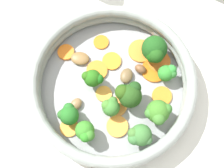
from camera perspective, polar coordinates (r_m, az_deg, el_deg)
name	(u,v)px	position (r m, az deg, el deg)	size (l,w,h in m)	color
ground_plane	(112,89)	(0.58, 0.00, -0.85)	(4.00, 4.00, 0.00)	white
skillet	(112,88)	(0.58, 0.00, -0.66)	(0.28, 0.28, 0.01)	#939699
skillet_rim_wall	(112,83)	(0.55, 0.00, 0.20)	(0.30, 0.30, 0.04)	gray
skillet_rivet_left	(85,156)	(0.54, -5.03, -12.90)	(0.01, 0.01, 0.01)	gray
skillet_rivet_right	(115,161)	(0.54, 0.49, -13.83)	(0.01, 0.01, 0.01)	#96999C
carrot_slice_0	(159,62)	(0.59, 8.57, 4.04)	(0.04, 0.04, 0.01)	orange
carrot_slice_1	(97,70)	(0.58, -2.77, 2.49)	(0.04, 0.04, 0.01)	orange
carrot_slice_2	(117,126)	(0.55, 0.97, -7.77)	(0.04, 0.04, 0.00)	orange
carrot_slice_3	(66,52)	(0.60, -8.42, 5.77)	(0.03, 0.03, 0.01)	orange
carrot_slice_4	(154,70)	(0.58, 7.68, 2.52)	(0.05, 0.05, 0.00)	orange
carrot_slice_5	(153,48)	(0.60, 7.58, 6.51)	(0.05, 0.05, 0.01)	orange
carrot_slice_6	(69,128)	(0.56, -7.82, -7.90)	(0.03, 0.03, 0.00)	#F79D38
carrot_slice_7	(101,42)	(0.60, -2.01, 7.65)	(0.03, 0.03, 0.00)	orange
carrot_slice_8	(141,51)	(0.60, 5.24, 6.04)	(0.05, 0.05, 0.00)	orange
carrot_slice_9	(161,98)	(0.57, 9.04, -2.61)	(0.04, 0.04, 0.00)	orange
carrot_slice_10	(112,61)	(0.59, -0.06, 4.21)	(0.04, 0.04, 0.00)	orange
carrot_slice_11	(117,107)	(0.56, 0.86, -4.15)	(0.04, 0.04, 0.01)	orange
carrot_slice_12	(104,94)	(0.57, -1.52, -1.80)	(0.03, 0.03, 0.00)	gold
broccoli_floret_0	(167,73)	(0.56, 10.10, 1.99)	(0.03, 0.03, 0.04)	#8AA864
broccoli_floret_1	(86,132)	(0.53, -4.84, -8.81)	(0.04, 0.04, 0.04)	#6EA25F
broccoli_floret_2	(158,112)	(0.53, 8.42, -5.14)	(0.04, 0.04, 0.05)	#69904F
broccoli_floret_3	(154,50)	(0.57, 7.76, 6.12)	(0.05, 0.05, 0.06)	#7DAF5E
broccoli_floret_4	(69,114)	(0.54, -7.95, -5.54)	(0.04, 0.04, 0.04)	#77A556
broccoli_floret_5	(128,94)	(0.53, 3.01, -1.87)	(0.05, 0.05, 0.05)	#649454
broccoli_floret_6	(110,106)	(0.54, -0.36, -4.12)	(0.04, 0.03, 0.04)	#7CAC5E
broccoli_floret_7	(93,77)	(0.55, -3.49, 1.37)	(0.04, 0.03, 0.04)	#85AF5D
broccoli_floret_8	(140,136)	(0.52, 5.09, -9.40)	(0.04, 0.04, 0.05)	#81B25D
mushroom_piece_0	(127,76)	(0.57, 2.67, 1.51)	(0.03, 0.02, 0.01)	brown
mushroom_piece_1	(141,69)	(0.58, 5.23, 2.74)	(0.02, 0.02, 0.01)	brown
mushroom_piece_2	(76,104)	(0.56, -6.61, -3.68)	(0.02, 0.02, 0.01)	olive
mushroom_piece_3	(80,58)	(0.59, -5.87, 4.68)	(0.03, 0.03, 0.01)	olive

